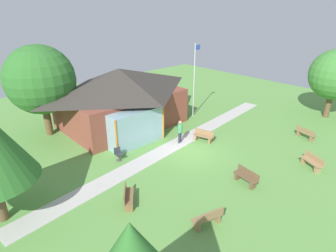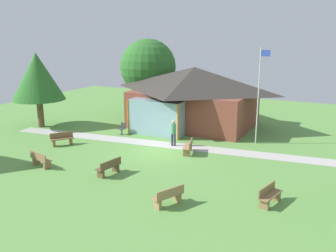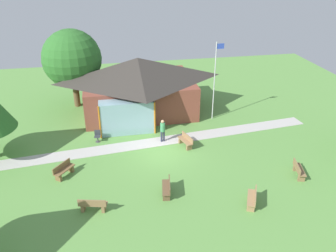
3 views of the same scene
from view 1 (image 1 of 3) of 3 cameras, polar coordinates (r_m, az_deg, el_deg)
The scene contains 14 objects.
ground_plane at distance 19.42m, azimuth 4.77°, elevation -5.13°, with size 44.00×44.00×0.00m, color #609947.
pavilion at distance 23.12m, azimuth -9.47°, elevation 5.87°, with size 9.98×8.25×4.67m.
footpath at distance 20.32m, azimuth 1.74°, elevation -3.66°, with size 23.80×1.30×0.03m, color #BCB7B2.
flagpole at distance 24.54m, azimuth 5.35°, elevation 9.65°, with size 0.64×0.08×6.35m.
bench_lawn_far_right at distance 23.36m, azimuth 26.04°, elevation -1.39°, with size 0.80×1.56×0.84m.
bench_mid_left at distance 14.60m, azimuth -8.09°, elevation -14.10°, with size 1.26×1.46×0.84m.
bench_rear_near_path at distance 20.76m, azimuth 7.18°, elevation -2.05°, with size 0.85×1.56×0.84m.
bench_front_left at distance 13.41m, azimuth 8.03°, elevation -18.05°, with size 1.56×0.78×0.84m.
bench_front_right at distance 19.42m, azimuth 27.08°, elevation -6.51°, with size 1.03×1.55×0.84m.
bench_front_center at distance 16.51m, azimuth 15.51°, elevation -9.94°, with size 0.68×1.55×0.84m.
patio_chair_west at distance 18.41m, azimuth -10.01°, elevation -5.66°, with size 0.49×0.49×0.86m.
visitor_on_path at distance 20.07m, azimuth 2.43°, elevation -0.84°, with size 0.34×0.34×1.74m.
tree_behind_pavilion_left at distance 22.39m, azimuth -24.39°, elevation 8.45°, with size 4.97×4.97×6.77m.
tree_far_east at distance 27.99m, azimuth 30.72°, elevation 8.88°, with size 4.24×4.24×5.93m.
Camera 1 is at (-12.70, -11.46, 9.20)m, focal length 30.16 mm.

